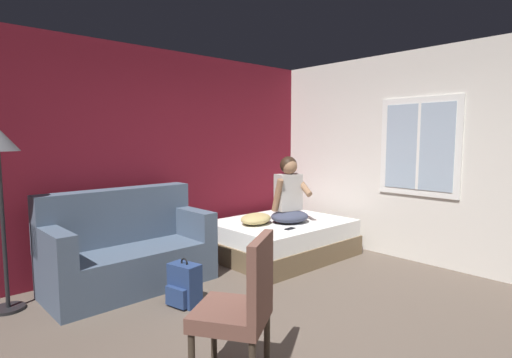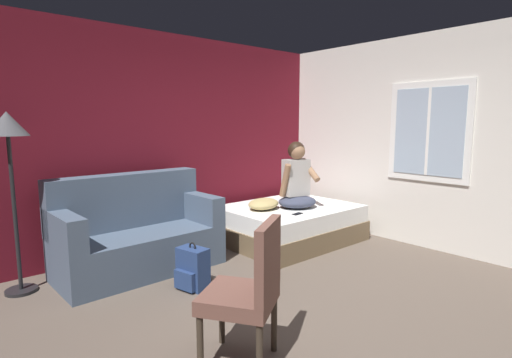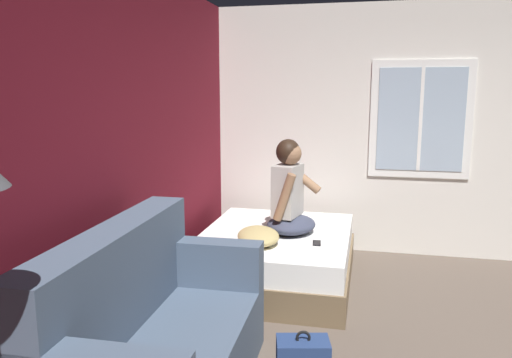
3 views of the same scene
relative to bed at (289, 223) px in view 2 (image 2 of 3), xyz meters
name	(u,v)px [view 2 (image 2 of 3)]	position (x,y,z in m)	size (l,w,h in m)	color
ground_plane	(306,328)	(-1.59, -1.74, -0.24)	(40.00, 40.00, 0.00)	brown
wall_back_accent	(146,143)	(-1.59, 0.95, 1.11)	(10.39, 0.16, 2.70)	maroon
wall_side_with_window	(464,144)	(1.18, -1.74, 1.12)	(0.19, 6.62, 2.70)	silver
bed	(289,223)	(0.00, 0.00, 0.00)	(1.75, 1.40, 0.48)	brown
couch	(137,234)	(-2.03, 0.33, 0.16)	(1.72, 0.86, 1.04)	#47566B
side_chair	(249,288)	(-2.23, -1.80, 0.30)	(0.64, 0.64, 0.98)	#382D23
person_seated	(297,181)	(0.01, -0.12, 0.60)	(0.60, 0.54, 0.88)	#383D51
backpack	(192,269)	(-1.85, -0.50, -0.04)	(0.28, 0.33, 0.46)	navy
throw_pillow	(264,204)	(-0.40, 0.08, 0.31)	(0.48, 0.36, 0.14)	tan
cell_phone	(297,214)	(-0.28, -0.41, 0.25)	(0.07, 0.14, 0.01)	black
floor_lamp	(9,142)	(-3.13, 0.49, 1.19)	(0.36, 0.36, 1.70)	black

